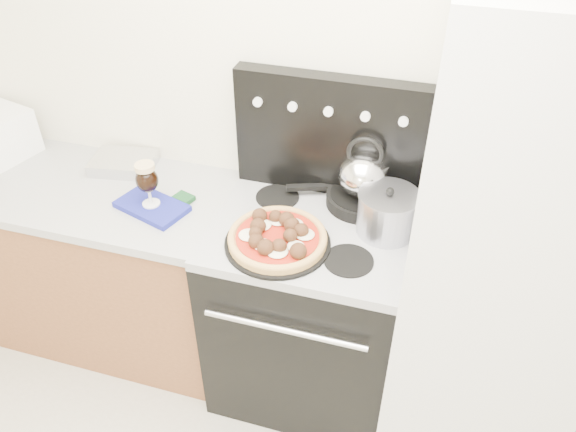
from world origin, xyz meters
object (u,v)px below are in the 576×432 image
at_px(stove_body, 308,312).
at_px(tea_kettle, 363,171).
at_px(fridge, 502,260).
at_px(skillet, 361,199).
at_px(beer_glass, 148,184).
at_px(base_cabinet, 89,262).
at_px(oven_mitt, 152,207).
at_px(stock_pot, 387,214).
at_px(pizza_pan, 278,243).
at_px(pizza, 277,236).

bearing_deg(stove_body, tea_kettle, 52.31).
height_order(fridge, skillet, fridge).
xyz_separation_m(stove_body, beer_glass, (-0.65, -0.04, 0.58)).
relative_size(base_cabinet, stove_body, 1.65).
height_order(oven_mitt, stock_pot, stock_pot).
height_order(base_cabinet, pizza_pan, pizza_pan).
relative_size(skillet, tea_kettle, 1.29).
distance_m(base_cabinet, tea_kettle, 1.43).
bearing_deg(beer_glass, base_cabinet, 171.31).
height_order(base_cabinet, skillet, skillet).
relative_size(beer_glass, tea_kettle, 0.90).
relative_size(pizza, tea_kettle, 1.68).
height_order(beer_glass, pizza_pan, beer_glass).
relative_size(stove_body, pizza, 2.41).
relative_size(stove_body, fridge, 0.46).
bearing_deg(tea_kettle, stove_body, -135.96).
xyz_separation_m(base_cabinet, stove_body, (1.10, -0.02, 0.01)).
bearing_deg(beer_glass, pizza, -8.98).
relative_size(fridge, skillet, 6.81).
height_order(fridge, stock_pot, fridge).
relative_size(beer_glass, stock_pot, 0.88).
bearing_deg(tea_kettle, fridge, -30.95).
relative_size(pizza, skillet, 1.31).
xyz_separation_m(base_cabinet, skillet, (1.26, 0.18, 0.51)).
bearing_deg(fridge, stock_pot, 168.79).
relative_size(fridge, tea_kettle, 8.77).
bearing_deg(stove_body, oven_mitt, -176.17).
distance_m(tea_kettle, stock_pot, 0.20).
distance_m(stove_body, fridge, 0.87).
bearing_deg(oven_mitt, stove_body, 3.83).
bearing_deg(base_cabinet, stock_pot, 1.39).
bearing_deg(fridge, pizza, -172.25).
bearing_deg(skillet, oven_mitt, -163.13).
distance_m(pizza_pan, stock_pot, 0.42).
bearing_deg(fridge, tea_kettle, 157.33).
bearing_deg(fridge, base_cabinet, 178.41).
bearing_deg(skillet, stove_body, -127.69).
distance_m(oven_mitt, tea_kettle, 0.86).
bearing_deg(stock_pot, pizza_pan, -152.66).
xyz_separation_m(stove_body, oven_mitt, (-0.65, -0.04, 0.47)).
bearing_deg(pizza, tea_kettle, 53.49).
xyz_separation_m(stove_body, skillet, (0.16, 0.20, 0.50)).
relative_size(base_cabinet, beer_glass, 7.47).
bearing_deg(stock_pot, oven_mitt, -173.74).
bearing_deg(beer_glass, stock_pot, 6.26).
xyz_separation_m(beer_glass, skillet, (0.81, 0.25, -0.08)).
bearing_deg(pizza, stove_body, 55.35).
relative_size(base_cabinet, oven_mitt, 5.06).
xyz_separation_m(stove_body, stock_pot, (0.28, 0.06, 0.56)).
height_order(pizza_pan, tea_kettle, tea_kettle).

